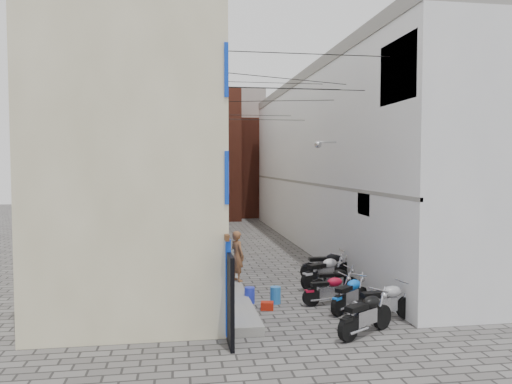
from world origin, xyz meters
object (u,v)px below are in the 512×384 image
person_b (216,250)px  motorcycle_g (328,264)px  motorcycle_b (385,300)px  water_jug_far (250,295)px  red_crate (267,306)px  motorcycle_d (329,288)px  motorcycle_e (335,279)px  motorcycle_c (350,292)px  person_a (237,256)px  motorcycle_f (325,270)px  motorcycle_a (366,312)px  water_jug_near (275,295)px

person_b → motorcycle_g: bearing=-74.0°
motorcycle_b → person_b: 7.17m
person_b → water_jug_far: (0.80, -3.42, -0.87)m
person_b → red_crate: bearing=-137.0°
motorcycle_d → motorcycle_e: motorcycle_d is taller
red_crate → motorcycle_c: bearing=-11.8°
motorcycle_c → water_jug_far: motorcycle_c is taller
person_a → person_b: size_ratio=1.02×
motorcycle_c → motorcycle_f: motorcycle_f is taller
motorcycle_f → person_a: (-3.06, 0.36, 0.52)m
motorcycle_f → person_a: person_a is taller
motorcycle_b → red_crate: motorcycle_b is taller
motorcycle_d → motorcycle_f: bearing=157.6°
motorcycle_a → motorcycle_c: (0.32, 2.06, -0.04)m
motorcycle_e → motorcycle_f: bearing=177.3°
person_a → motorcycle_e: bearing=-139.8°
motorcycle_b → water_jug_far: 4.17m
motorcycle_a → motorcycle_g: (0.85, 5.97, 0.01)m
motorcycle_d → motorcycle_g: bearing=154.6°
motorcycle_g → water_jug_near: size_ratio=4.05×
motorcycle_f → water_jug_near: bearing=-76.7°
red_crate → person_b: bearing=106.2°
person_a → water_jug_near: 2.45m
motorcycle_f → water_jug_far: motorcycle_f is taller
motorcycle_g → motorcycle_a: bearing=-6.1°
motorcycle_g → water_jug_far: size_ratio=4.19×
red_crate → motorcycle_a: bearing=-51.0°
motorcycle_a → red_crate: (-2.08, 2.56, -0.48)m
motorcycle_e → red_crate: motorcycle_e is taller
motorcycle_c → motorcycle_f: 2.86m
motorcycle_a → person_a: 5.93m
motorcycle_d → water_jug_near: bearing=-112.7°
person_a → person_b: (-0.65, 1.47, -0.01)m
motorcycle_e → motorcycle_b: bearing=2.6°
motorcycle_d → motorcycle_f: 2.18m
motorcycle_b → person_b: person_b is taller
water_jug_far → motorcycle_g: bearing=38.3°
water_jug_near → person_b: bearing=114.2°
motorcycle_e → motorcycle_d: bearing=-31.2°
motorcycle_f → red_crate: (-2.49, -2.35, -0.49)m
motorcycle_a → motorcycle_c: 2.09m
water_jug_near → water_jug_far: 0.80m
motorcycle_b → motorcycle_c: 1.25m
red_crate → motorcycle_g: bearing=49.3°
motorcycle_f → red_crate: 3.46m
motorcycle_b → motorcycle_f: bearing=178.8°
motorcycle_a → motorcycle_f: (0.42, 4.92, 0.02)m
motorcycle_a → water_jug_far: 4.17m
motorcycle_e → water_jug_far: (-2.96, -0.67, -0.25)m
red_crate → water_jug_near: bearing=59.4°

